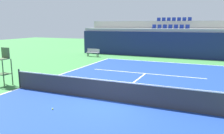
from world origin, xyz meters
TOP-DOWN VIEW (x-y plane):
  - ground_plane at (0.00, 0.00)m, footprint 80.00×80.00m
  - court_surface at (0.00, 0.00)m, footprint 11.00×24.00m
  - baseline_far at (0.00, 11.95)m, footprint 11.00×0.10m
  - sideline_left at (-5.45, 0.00)m, footprint 0.10×24.00m
  - service_line_far at (0.00, 6.40)m, footprint 8.26×0.10m
  - centre_service_line at (0.00, 3.20)m, footprint 0.10×6.40m
  - back_wall at (0.00, 15.31)m, footprint 20.23×0.30m
  - stands_tier_lower at (0.00, 16.66)m, footprint 20.23×2.40m
  - stands_tier_upper at (0.00, 19.06)m, footprint 20.23×2.40m
  - seating_row_lower at (0.00, 16.75)m, footprint 4.08×0.44m
  - seating_row_upper at (0.00, 19.15)m, footprint 4.08×0.44m
  - tennis_net at (0.00, 0.00)m, footprint 11.08×0.08m
  - umpire_chair at (-6.70, 0.06)m, footprint 0.76×0.66m
  - player_bench at (-7.64, 12.78)m, footprint 1.50×0.40m
  - tennis_ball_0 at (-1.73, -1.98)m, footprint 0.07×0.07m

SIDE VIEW (x-z plane):
  - ground_plane at x=0.00m, z-range 0.00..0.00m
  - court_surface at x=0.00m, z-range 0.00..0.01m
  - baseline_far at x=0.00m, z-range 0.01..0.01m
  - sideline_left at x=-5.45m, z-range 0.01..0.01m
  - service_line_far at x=0.00m, z-range 0.01..0.01m
  - centre_service_line at x=0.00m, z-range 0.01..0.01m
  - tennis_ball_0 at x=-1.73m, z-range 0.01..0.08m
  - player_bench at x=-7.64m, z-range 0.08..0.93m
  - tennis_net at x=0.00m, z-range -0.03..1.04m
  - umpire_chair at x=-6.70m, z-range 0.09..2.29m
  - back_wall at x=0.00m, z-range 0.00..2.71m
  - stands_tier_lower at x=0.00m, z-range 0.00..3.06m
  - stands_tier_upper at x=0.00m, z-range 0.00..3.90m
  - seating_row_lower at x=0.00m, z-range 2.96..3.40m
  - seating_row_upper at x=0.00m, z-range 3.80..4.24m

